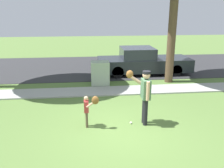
% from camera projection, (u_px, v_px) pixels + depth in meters
% --- Properties ---
extents(ground_plane, '(48.00, 48.00, 0.00)m').
position_uv_depth(ground_plane, '(113.00, 92.00, 10.62)').
color(ground_plane, '#567538').
extents(sidewalk_strip, '(36.00, 1.20, 0.06)m').
position_uv_depth(sidewalk_strip, '(112.00, 91.00, 10.70)').
color(sidewalk_strip, '#A3A39E').
rests_on(sidewalk_strip, ground).
extents(road_surface, '(36.00, 6.80, 0.02)m').
position_uv_depth(road_surface, '(104.00, 66.00, 15.45)').
color(road_surface, '#2D2D30').
rests_on(road_surface, ground).
extents(person_adult, '(0.70, 0.64, 1.75)m').
position_uv_depth(person_adult, '(144.00, 92.00, 7.36)').
color(person_adult, black).
rests_on(person_adult, ground).
extents(person_child, '(0.45, 0.40, 1.06)m').
position_uv_depth(person_child, '(89.00, 107.00, 7.25)').
color(person_child, brown).
rests_on(person_child, ground).
extents(baseball, '(0.07, 0.07, 0.07)m').
position_uv_depth(baseball, '(131.00, 123.00, 7.65)').
color(baseball, white).
rests_on(baseball, ground).
extents(utility_cabinet, '(0.86, 0.68, 1.17)m').
position_uv_depth(utility_cabinet, '(100.00, 74.00, 11.42)').
color(utility_cabinet, '#9EB293').
rests_on(utility_cabinet, ground).
extents(parked_pickup_dark, '(5.20, 1.95, 1.48)m').
position_uv_depth(parked_pickup_dark, '(142.00, 62.00, 13.58)').
color(parked_pickup_dark, '#23282D').
rests_on(parked_pickup_dark, road_surface).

